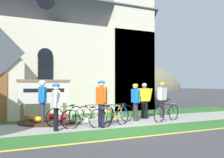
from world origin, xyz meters
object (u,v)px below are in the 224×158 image
bicycle_white (95,114)px  cyclist_in_red_jersey (101,99)px  bicycle_yellow (117,113)px  roadside_conifer (115,52)px  cyclist_in_yellow_jersey (162,97)px  cyclist_in_orange_jersey (135,99)px  church_sign (44,93)px  bicycle_green (66,116)px  bicycle_blue (166,113)px  cyclist_in_green_jersey (42,98)px  cyclist_in_white_jersey (56,103)px  cyclist_in_blue_jersey (144,98)px  bicycle_red (85,118)px  bicycle_orange (115,116)px

bicycle_white → cyclist_in_red_jersey: (-0.19, -1.04, 0.65)m
bicycle_white → cyclist_in_red_jersey: bearing=-100.1°
bicycle_yellow → roadside_conifer: 11.24m
cyclist_in_yellow_jersey → cyclist_in_orange_jersey: size_ratio=1.04×
church_sign → bicycle_green: (0.48, -1.62, -0.83)m
bicycle_blue → cyclist_in_green_jersey: bearing=164.2°
cyclist_in_green_jersey → cyclist_in_red_jersey: 2.43m
cyclist_in_white_jersey → cyclist_in_blue_jersey: bearing=16.7°
bicycle_blue → bicycle_green: size_ratio=1.04×
bicycle_red → bicycle_white: bicycle_white is taller
bicycle_green → bicycle_red: bicycle_green is taller
cyclist_in_green_jersey → cyclist_in_white_jersey: bearing=-86.0°
church_sign → bicycle_white: church_sign is taller
church_sign → cyclist_in_yellow_jersey: 5.46m
cyclist_in_blue_jersey → cyclist_in_orange_jersey: size_ratio=1.01×
cyclist_in_blue_jersey → roadside_conifer: (3.11, 8.99, 3.27)m
bicycle_red → bicycle_orange: size_ratio=1.03×
bicycle_red → bicycle_orange: 1.20m
bicycle_white → cyclist_in_yellow_jersey: (3.59, 0.26, 0.61)m
cyclist_in_orange_jersey → bicycle_blue: bearing=-28.2°
cyclist_in_red_jersey → cyclist_in_orange_jersey: bearing=23.0°
bicycle_yellow → bicycle_orange: 1.03m
bicycle_blue → roadside_conifer: size_ratio=0.27×
bicycle_yellow → cyclist_in_orange_jersey: size_ratio=1.10×
bicycle_red → cyclist_in_green_jersey: size_ratio=0.95×
cyclist_in_orange_jersey → cyclist_in_white_jersey: 3.78m
bicycle_yellow → cyclist_in_white_jersey: 3.03m
cyclist_in_green_jersey → roadside_conifer: size_ratio=0.27×
cyclist_in_white_jersey → bicycle_green: bearing=56.4°
bicycle_yellow → cyclist_in_green_jersey: (-2.94, 0.72, 0.66)m
cyclist_in_white_jersey → church_sign: bearing=86.3°
church_sign → bicycle_yellow: 3.26m
bicycle_yellow → bicycle_white: size_ratio=1.01×
bicycle_green → cyclist_in_orange_jersey: 3.09m
cyclist_in_white_jersey → cyclist_in_red_jersey: bearing=-0.0°
bicycle_green → bicycle_red: 0.98m
cyclist_in_orange_jersey → bicycle_orange: bearing=-150.7°
bicycle_green → cyclist_in_blue_jersey: cyclist_in_blue_jersey is taller
bicycle_yellow → bicycle_orange: bearing=-123.5°
church_sign → bicycle_green: church_sign is taller
bicycle_green → bicycle_orange: (1.61, -0.93, 0.00)m
bicycle_white → cyclist_in_red_jersey: size_ratio=1.01×
bicycle_green → bicycle_white: (1.23, 0.06, -0.00)m
bicycle_orange → cyclist_in_green_jersey: cyclist_in_green_jersey is taller
bicycle_green → cyclist_in_blue_jersey: 3.89m
church_sign → cyclist_in_white_jersey: bearing=-93.7°
bicycle_orange → bicycle_green: bearing=150.0°
bicycle_white → cyclist_in_white_jersey: size_ratio=1.08×
bicycle_yellow → roadside_conifer: roadside_conifer is taller
bicycle_green → cyclist_in_green_jersey: (-0.77, 0.65, 0.65)m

